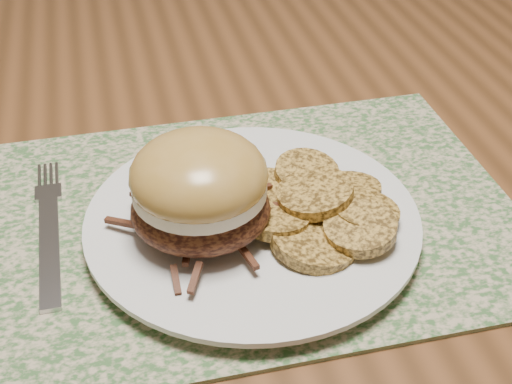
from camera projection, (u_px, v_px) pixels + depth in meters
dining_table at (231, 155)px, 0.84m from camera, size 1.50×0.90×0.75m
placemat at (255, 215)px, 0.61m from camera, size 0.45×0.33×0.00m
dinner_plate at (252, 223)px, 0.59m from camera, size 0.26×0.26×0.02m
pork_sandwich at (200, 190)px, 0.55m from camera, size 0.13×0.13×0.08m
roasted_potatoes at (318, 207)px, 0.58m from camera, size 0.15×0.16×0.04m
fork at (49, 227)px, 0.59m from camera, size 0.02×0.19×0.00m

